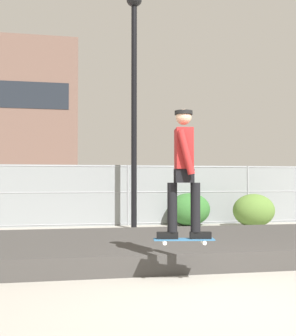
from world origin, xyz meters
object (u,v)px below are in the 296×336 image
(skateboard, at_px, (184,240))
(skater, at_px, (184,165))
(street_lamp, at_px, (134,82))
(shrub_center, at_px, (189,209))
(parked_car_near, at_px, (8,195))
(shrub_right, at_px, (254,210))

(skateboard, height_order, skater, skater)
(street_lamp, relative_size, shrub_center, 5.28)
(shrub_center, bearing_deg, skateboard, -106.96)
(skater, xyz_separation_m, parked_car_near, (-3.59, 10.97, -0.74))
(skater, distance_m, shrub_center, 7.59)
(street_lamp, distance_m, shrub_right, 5.17)
(skateboard, bearing_deg, skater, 104.04)
(parked_car_near, bearing_deg, shrub_center, -33.22)
(parked_car_near, xyz_separation_m, shrub_center, (5.78, -3.79, -0.34))
(street_lamp, relative_size, parked_car_near, 1.50)
(street_lamp, bearing_deg, shrub_right, -2.94)
(skateboard, bearing_deg, shrub_right, 58.47)
(street_lamp, height_order, parked_car_near, street_lamp)
(shrub_center, bearing_deg, street_lamp, -163.11)
(parked_car_near, bearing_deg, shrub_right, -30.90)
(skateboard, height_order, shrub_center, shrub_center)
(parked_car_near, relative_size, shrub_right, 3.57)
(parked_car_near, distance_m, shrub_center, 6.92)
(shrub_right, bearing_deg, shrub_center, 157.54)
(shrub_right, bearing_deg, street_lamp, 177.06)
(skateboard, relative_size, parked_car_near, 0.18)
(shrub_center, distance_m, shrub_right, 1.91)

